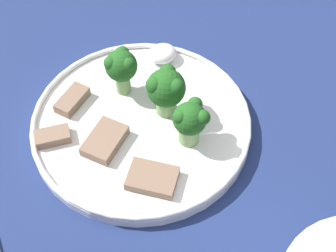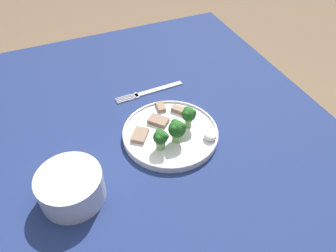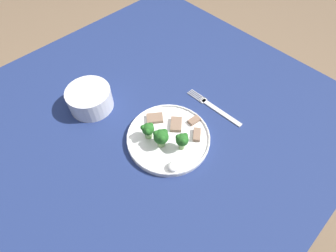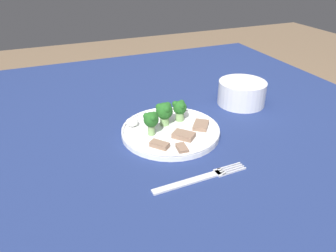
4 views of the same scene
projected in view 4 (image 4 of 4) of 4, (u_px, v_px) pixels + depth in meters
The scene contains 12 objects.
table at pixel (198, 148), 0.93m from camera, with size 1.28×1.08×0.77m.
dinner_plate at pixel (171, 131), 0.81m from camera, with size 0.24×0.24×0.02m.
fork at pixel (200, 178), 0.65m from camera, with size 0.03×0.21×0.00m.
cream_bowl at pixel (242, 93), 0.95m from camera, with size 0.14×0.14×0.07m.
broccoli_floret_near_rim_left at pixel (151, 120), 0.77m from camera, with size 0.04×0.04×0.06m.
broccoli_floret_center_left at pixel (164, 111), 0.81m from camera, with size 0.04×0.04×0.06m.
broccoli_floret_back_left at pixel (180, 109), 0.83m from camera, with size 0.04×0.04×0.05m.
meat_slice_front_slice at pixel (201, 125), 0.82m from camera, with size 0.06×0.06×0.01m.
meat_slice_middle_slice at pixel (184, 135), 0.77m from camera, with size 0.06×0.06×0.01m.
meat_slice_rear_slice at pixel (159, 145), 0.73m from camera, with size 0.05×0.04×0.01m.
meat_slice_edge_slice at pixel (182, 148), 0.72m from camera, with size 0.04×0.02×0.01m.
sauce_dollop at pixel (132, 122), 0.82m from camera, with size 0.03×0.03×0.02m.
Camera 4 is at (0.69, -0.38, 1.18)m, focal length 35.00 mm.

